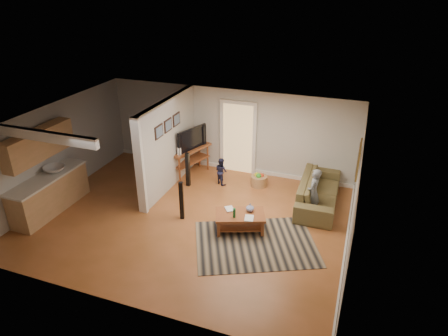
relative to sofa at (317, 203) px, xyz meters
The scene contains 11 objects.
ground 3.40m from the sofa, 147.79° to the right, with size 7.50×7.50×0.00m, color brown.
room_shell 4.42m from the sofa, 160.65° to the right, with size 7.54×6.02×2.52m.
area_rug 2.47m from the sofa, 115.22° to the right, with size 2.63×1.92×0.01m, color black.
sofa is the anchor object (origin of this frame).
coffee_table 2.42m from the sofa, 130.01° to the right, with size 1.29×1.02×0.67m.
tv_console 3.91m from the sofa, behind, with size 0.95×1.47×1.19m.
speaker_left 3.59m from the sofa, 148.60° to the right, with size 0.10×0.10×1.00m, color black.
speaker_right 3.64m from the sofa, behind, with size 0.10×0.10×1.01m, color black.
toy_basket 1.77m from the sofa, 166.27° to the left, with size 0.46×0.46×0.41m.
child 0.59m from the sofa, 97.67° to the right, with size 0.45×0.30×1.24m, color slate.
toddler 2.76m from the sofa, behind, with size 0.38×0.30×0.79m, color #1D1F3D.
Camera 1 is at (3.62, -7.50, 5.41)m, focal length 32.00 mm.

